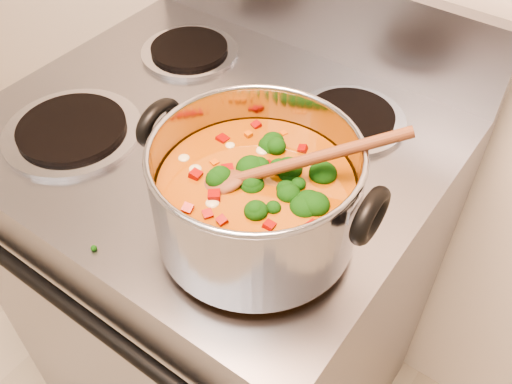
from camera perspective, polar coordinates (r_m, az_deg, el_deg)
electric_range at (r=1.28m, az=-3.15°, el=-9.36°), size 0.73×0.66×1.08m
stockpot at (r=0.71m, az=-0.01°, el=-0.36°), size 0.32×0.26×0.16m
wooden_spoon at (r=0.68m, az=1.08°, el=2.12°), size 0.22×0.18×0.10m
cooktop_crumbs at (r=0.76m, az=-13.18°, el=-6.95°), size 0.03×0.03×0.01m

